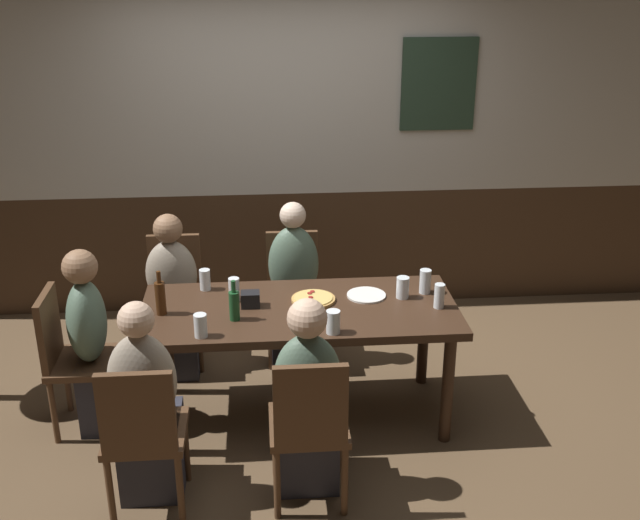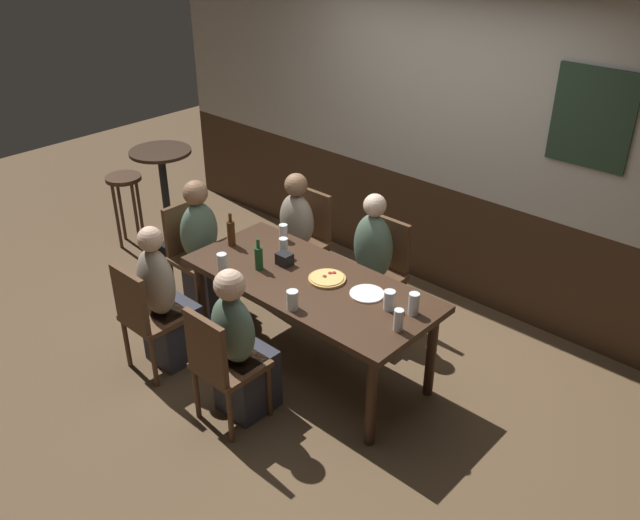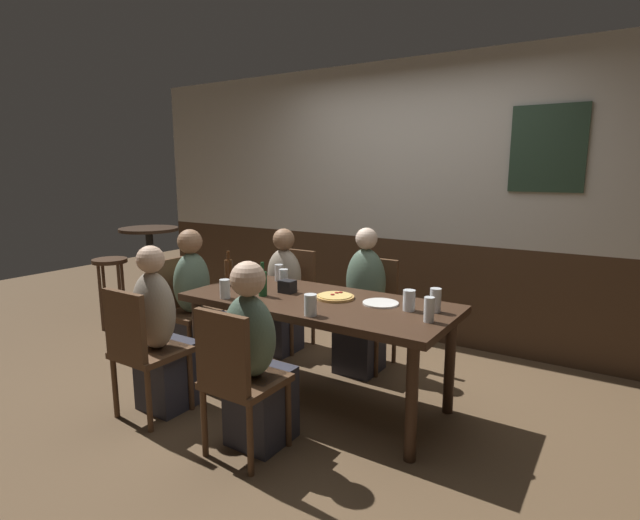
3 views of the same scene
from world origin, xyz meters
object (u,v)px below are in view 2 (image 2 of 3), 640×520
chair_left_near (146,313)px  tumbler_water (293,301)px  person_head_west (205,257)px  highball_clear (398,321)px  person_mid_near (241,353)px  beer_bottle_brown (231,233)px  person_left_far (293,245)px  dining_table (310,290)px  chair_mid_near (221,362)px  side_bar_table (165,194)px  beer_glass_tall (284,248)px  pizza (327,278)px  bar_stool (125,191)px  person_mid_far (368,276)px  tumbler_short (414,304)px  condiment_caddy (284,259)px  plate_white_large (367,294)px  pint_glass_stout (389,301)px  person_left_near (165,307)px  chair_left_far (306,235)px  chair_head_west (192,249)px  beer_bottle_green (259,257)px  chair_mid_far (381,267)px  pint_glass_amber (283,233)px  beer_glass_half (222,263)px

chair_left_near → tumbler_water: chair_left_near is taller
person_head_west → highball_clear: (2.00, -0.07, 0.33)m
person_mid_near → tumbler_water: (0.17, 0.33, 0.32)m
person_mid_near → beer_bottle_brown: bearing=141.2°
person_left_far → dining_table: bearing=-38.9°
chair_mid_near → person_head_west: 1.44m
side_bar_table → beer_glass_tall: bearing=-7.7°
dining_table → highball_clear: size_ratio=12.58×
pizza → bar_stool: (-2.75, 0.14, -0.19)m
person_mid_far → beer_glass_tall: person_mid_far is taller
tumbler_short → condiment_caddy: 1.07m
person_mid_near → plate_white_large: size_ratio=4.72×
pint_glass_stout → bar_stool: bearing=177.6°
person_left_near → side_bar_table: bearing=143.4°
person_mid_far → dining_table: bearing=-90.0°
chair_left_near → tumbler_water: bearing=26.4°
dining_table → person_head_west: (-1.18, 0.00, -0.18)m
chair_left_far → person_mid_near: size_ratio=0.79×
tumbler_water → side_bar_table: 2.49m
chair_mid_near → condiment_caddy: (-0.29, 0.86, 0.29)m
chair_head_west → highball_clear: bearing=-1.8°
beer_bottle_green → highball_clear: bearing=3.0°
chair_head_west → highball_clear: size_ratio=5.95×
pizza → dining_table: bearing=-136.4°
chair_head_west → chair_left_far: (0.53, 0.82, 0.00)m
chair_left_near → chair_mid_far: same height
tumbler_water → plate_white_large: size_ratio=0.56×
person_left_near → pint_glass_amber: (0.25, 0.97, 0.32)m
person_mid_far → beer_glass_tall: (-0.38, -0.54, 0.32)m
tumbler_water → chair_head_west: bearing=167.5°
pint_glass_amber → pint_glass_stout: same height
chair_mid_near → beer_bottle_brown: (-0.80, 0.80, 0.35)m
chair_mid_near → chair_head_west: (-1.35, 0.82, 0.00)m
chair_mid_near → tumbler_short: bearing=51.3°
person_left_near → pint_glass_amber: bearing=75.3°
pizza → beer_bottle_brown: 0.90m
chair_left_far → side_bar_table: bearing=-162.1°
person_mid_near → chair_head_west: bearing=153.8°
beer_bottle_brown → bar_stool: size_ratio=0.37×
highball_clear → condiment_caddy: size_ratio=1.35×
person_head_west → beer_bottle_brown: person_head_west is taller
chair_head_west → beer_glass_tall: 1.02m
highball_clear → tumbler_water: size_ratio=1.12×
chair_mid_near → dining_table: bearing=90.0°
chair_left_far → condiment_caddy: bearing=-55.9°
person_mid_far → pint_glass_stout: size_ratio=8.81×
dining_table → chair_mid_far: bearing=90.0°
condiment_caddy → chair_mid_far: bearing=70.0°
person_head_west → beer_glass_tall: person_head_west is taller
chair_head_west → beer_glass_half: bearing=-22.0°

